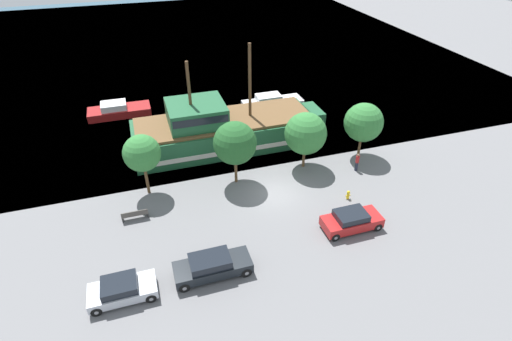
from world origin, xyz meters
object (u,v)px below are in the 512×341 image
at_px(parked_car_curb_rear, 351,220).
at_px(moored_boat_outer, 272,102).
at_px(parked_car_curb_front, 122,290).
at_px(bench_promenade_east, 135,215).
at_px(pedestrian_walking_near, 357,162).
at_px(pirate_ship, 222,129).
at_px(parked_car_curb_mid, 212,266).
at_px(moored_boat_dockside, 118,110).
at_px(fire_hydrant, 348,195).

bearing_deg(parked_car_curb_rear, moored_boat_outer, 86.02).
bearing_deg(parked_car_curb_front, bench_promenade_east, 80.82).
height_order(bench_promenade_east, pedestrian_walking_near, pedestrian_walking_near).
bearing_deg(moored_boat_outer, pirate_ship, -137.49).
xyz_separation_m(moored_boat_outer, parked_car_curb_mid, (-12.08, -22.69, 0.19)).
distance_m(moored_boat_dockside, fire_hydrant, 27.37).
height_order(moored_boat_dockside, parked_car_curb_front, moored_boat_dockside).
bearing_deg(moored_boat_dockside, parked_car_curb_mid, -79.06).
height_order(pirate_ship, bench_promenade_east, pirate_ship).
relative_size(parked_car_curb_front, parked_car_curb_mid, 0.81).
height_order(parked_car_curb_rear, bench_promenade_east, parked_car_curb_rear).
relative_size(parked_car_curb_mid, parked_car_curb_rear, 1.14).
height_order(fire_hydrant, bench_promenade_east, bench_promenade_east).
bearing_deg(parked_car_curb_front, pirate_ship, 57.63).
bearing_deg(fire_hydrant, bench_promenade_east, 171.00).
height_order(pirate_ship, parked_car_curb_rear, pirate_ship).
bearing_deg(bench_promenade_east, parked_car_curb_rear, -21.21).
bearing_deg(pirate_ship, pedestrian_walking_near, -37.90).
bearing_deg(pirate_ship, parked_car_curb_mid, -106.11).
relative_size(moored_boat_dockside, parked_car_curb_rear, 1.55).
distance_m(moored_boat_outer, fire_hydrant, 18.30).
bearing_deg(moored_boat_dockside, moored_boat_outer, -10.22).
bearing_deg(parked_car_curb_mid, moored_boat_dockside, 100.94).
height_order(moored_boat_dockside, fire_hydrant, moored_boat_dockside).
bearing_deg(bench_promenade_east, parked_car_curb_front, -99.18).
bearing_deg(moored_boat_outer, fire_hydrant, -89.94).
bearing_deg(parked_car_curb_mid, parked_car_curb_front, -178.57).
relative_size(parked_car_curb_rear, bench_promenade_east, 2.22).
bearing_deg(parked_car_curb_rear, parked_car_curb_front, -175.28).
bearing_deg(moored_boat_outer, bench_promenade_east, -136.38).
xyz_separation_m(moored_boat_dockside, parked_car_curb_front, (-0.56, -25.91, 0.09)).
xyz_separation_m(fire_hydrant, pedestrian_walking_near, (2.69, 3.45, 0.46)).
relative_size(pirate_ship, moored_boat_dockside, 2.76).
xyz_separation_m(parked_car_curb_mid, bench_promenade_east, (-4.39, 7.00, -0.30)).
distance_m(parked_car_curb_rear, bench_promenade_east, 16.06).
height_order(moored_boat_outer, parked_car_curb_rear, moored_boat_outer).
relative_size(moored_boat_dockside, pedestrian_walking_near, 3.94).
xyz_separation_m(moored_boat_outer, parked_car_curb_rear, (-1.50, -21.50, 0.18)).
bearing_deg(moored_boat_dockside, pirate_ship, -46.23).
distance_m(parked_car_curb_mid, fire_hydrant, 12.88).
height_order(moored_boat_outer, bench_promenade_east, moored_boat_outer).
relative_size(pirate_ship, parked_car_curb_front, 4.65).
relative_size(pirate_ship, parked_car_curb_mid, 3.76).
height_order(parked_car_curb_front, parked_car_curb_mid, parked_car_curb_mid).
relative_size(parked_car_curb_front, parked_car_curb_rear, 0.92).
relative_size(pirate_ship, moored_boat_outer, 2.66).
height_order(moored_boat_outer, fire_hydrant, moored_boat_outer).
xyz_separation_m(pirate_ship, parked_car_curb_mid, (-4.57, -15.81, -1.00)).
relative_size(parked_car_curb_front, fire_hydrant, 5.22).
bearing_deg(parked_car_curb_rear, parked_car_curb_mid, -173.57).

